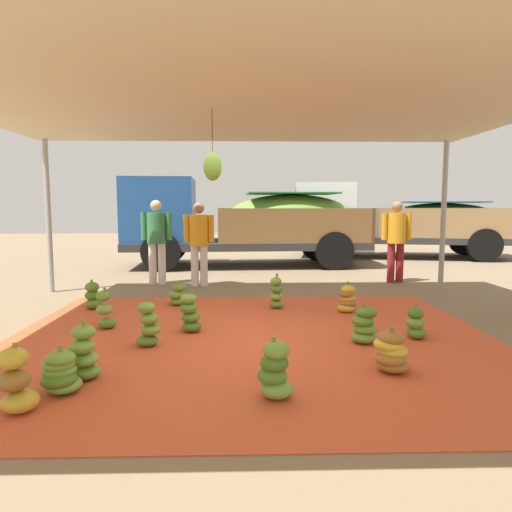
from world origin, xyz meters
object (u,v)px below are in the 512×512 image
object	(u,v)px
banana_bunch_5	(178,295)
banana_bunch_8	(391,353)
banana_bunch_10	(84,354)
worker_2	(157,235)
banana_bunch_4	(105,311)
banana_bunch_7	(60,373)
banana_bunch_9	(276,294)
banana_bunch_2	(93,296)
cargo_truck_far	(392,220)
banana_bunch_11	(275,371)
banana_bunch_6	(364,326)
worker_1	(396,235)
banana_bunch_3	(416,324)
worker_0	(199,237)
banana_bunch_13	(190,314)
banana_bunch_12	(148,326)
cargo_truck_main	(241,221)
banana_bunch_1	(16,383)
banana_bunch_0	(347,299)

from	to	relation	value
banana_bunch_5	banana_bunch_8	world-z (taller)	banana_bunch_8
banana_bunch_10	worker_2	xyz separation A→B (m)	(-0.33, 5.43, 0.79)
banana_bunch_4	banana_bunch_7	world-z (taller)	banana_bunch_4
banana_bunch_5	banana_bunch_9	world-z (taller)	banana_bunch_9
banana_bunch_2	worker_2	distance (m)	2.60
banana_bunch_7	banana_bunch_10	bearing A→B (deg)	72.20
banana_bunch_9	cargo_truck_far	bearing A→B (deg)	60.37
banana_bunch_10	banana_bunch_11	bearing A→B (deg)	-14.80
banana_bunch_4	banana_bunch_11	world-z (taller)	banana_bunch_4
banana_bunch_6	worker_1	world-z (taller)	worker_1
banana_bunch_3	banana_bunch_8	size ratio (longest dim) A/B	0.91
banana_bunch_5	banana_bunch_11	xyz separation A→B (m)	(1.36, -3.72, 0.06)
worker_0	banana_bunch_7	bearing A→B (deg)	-97.11
banana_bunch_9	worker_0	bearing A→B (deg)	122.94
banana_bunch_4	banana_bunch_9	xyz separation A→B (m)	(2.38, 1.14, 0.00)
banana_bunch_13	worker_1	size ratio (longest dim) A/B	0.31
banana_bunch_12	banana_bunch_7	bearing A→B (deg)	-110.45
worker_2	banana_bunch_4	bearing A→B (deg)	-90.40
banana_bunch_11	banana_bunch_7	bearing A→B (deg)	175.19
banana_bunch_6	cargo_truck_main	bearing A→B (deg)	101.67
worker_0	banana_bunch_12	bearing A→B (deg)	-92.64
cargo_truck_main	cargo_truck_far	world-z (taller)	same
banana_bunch_11	banana_bunch_4	bearing A→B (deg)	132.73
banana_bunch_2	banana_bunch_7	bearing A→B (deg)	-76.41
banana_bunch_1	banana_bunch_3	size ratio (longest dim) A/B	1.29
worker_0	worker_1	xyz separation A→B (m)	(4.21, 0.31, 0.02)
banana_bunch_0	banana_bunch_13	xyz separation A→B (m)	(-2.31, -1.07, 0.04)
cargo_truck_main	worker_2	bearing A→B (deg)	-120.31
banana_bunch_13	banana_bunch_4	bearing A→B (deg)	170.31
banana_bunch_7	banana_bunch_11	bearing A→B (deg)	-4.81
banana_bunch_11	banana_bunch_0	bearing A→B (deg)	67.10
banana_bunch_7	worker_0	world-z (taller)	worker_0
banana_bunch_3	cargo_truck_main	distance (m)	7.60
banana_bunch_13	cargo_truck_far	world-z (taller)	cargo_truck_far
banana_bunch_5	banana_bunch_10	size ratio (longest dim) A/B	0.73
banana_bunch_4	cargo_truck_main	bearing A→B (deg)	74.88
banana_bunch_12	worker_0	bearing A→B (deg)	87.36
banana_bunch_9	banana_bunch_2	bearing A→B (deg)	178.75
banana_bunch_1	banana_bunch_0	bearing A→B (deg)	44.87
banana_bunch_2	banana_bunch_4	bearing A→B (deg)	-65.12
banana_bunch_5	banana_bunch_12	bearing A→B (deg)	-90.50
cargo_truck_far	worker_1	bearing A→B (deg)	-107.13
banana_bunch_10	banana_bunch_11	size ratio (longest dim) A/B	1.06
banana_bunch_4	banana_bunch_0	bearing A→B (deg)	14.12
worker_1	banana_bunch_7	bearing A→B (deg)	-130.10
banana_bunch_7	worker_2	size ratio (longest dim) A/B	0.26
banana_bunch_3	worker_2	bearing A→B (deg)	133.49
banana_bunch_7	cargo_truck_main	distance (m)	8.96
banana_bunch_7	banana_bunch_13	xyz separation A→B (m)	(0.91, 1.94, 0.06)
banana_bunch_2	worker_0	world-z (taller)	worker_0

